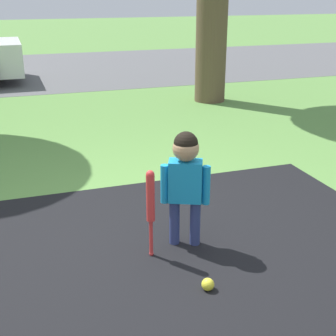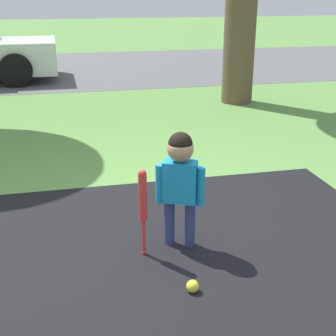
{
  "view_description": "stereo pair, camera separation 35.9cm",
  "coord_description": "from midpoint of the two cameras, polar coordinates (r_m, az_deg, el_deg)",
  "views": [
    {
      "loc": [
        -0.74,
        -3.23,
        1.84
      ],
      "look_at": [
        0.39,
        0.13,
        0.48
      ],
      "focal_mm": 50.0,
      "sensor_mm": 36.0,
      "label": 1
    },
    {
      "loc": [
        -0.4,
        -3.32,
        1.84
      ],
      "look_at": [
        0.39,
        0.13,
        0.48
      ],
      "focal_mm": 50.0,
      "sensor_mm": 36.0,
      "label": 2
    }
  ],
  "objects": [
    {
      "name": "ground_plane",
      "position": [
        3.8,
        -2.56,
        -7.99
      ],
      "size": [
        60.0,
        60.0,
        0.0
      ],
      "primitive_type": "plane",
      "color": "#5B8C42"
    },
    {
      "name": "street_strip",
      "position": [
        12.1,
        -10.12,
        11.92
      ],
      "size": [
        40.0,
        6.0,
        0.01
      ],
      "color": "#59595B",
      "rests_on": "ground"
    },
    {
      "name": "sports_ball",
      "position": [
        3.13,
        6.41,
        -14.24
      ],
      "size": [
        0.08,
        0.08,
        0.08
      ],
      "color": "yellow",
      "rests_on": "ground"
    },
    {
      "name": "child",
      "position": [
        3.4,
        4.52,
        -0.79
      ],
      "size": [
        0.34,
        0.22,
        0.9
      ],
      "rotation": [
        0.0,
        0.0,
        -0.4
      ],
      "color": "navy",
      "rests_on": "ground"
    },
    {
      "name": "baseball_bat",
      "position": [
        3.31,
        0.01,
        -4.07
      ],
      "size": [
        0.06,
        0.06,
        0.67
      ],
      "color": "red",
      "rests_on": "ground"
    }
  ]
}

